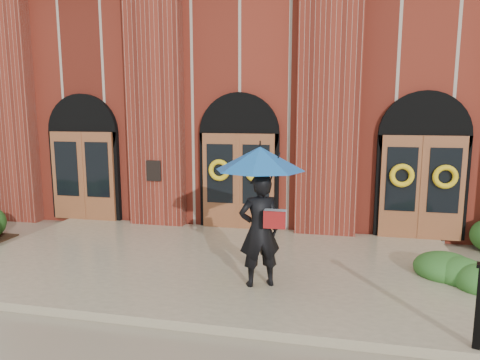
# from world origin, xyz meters

# --- Properties ---
(ground) EXTENTS (90.00, 90.00, 0.00)m
(ground) POSITION_xyz_m (0.00, 0.00, 0.00)
(ground) COLOR gray
(ground) RESTS_ON ground
(landing) EXTENTS (10.00, 5.30, 0.15)m
(landing) POSITION_xyz_m (0.00, 0.15, 0.07)
(landing) COLOR tan
(landing) RESTS_ON ground
(church_building) EXTENTS (16.20, 12.53, 7.00)m
(church_building) POSITION_xyz_m (0.00, 8.78, 3.50)
(church_building) COLOR maroon
(church_building) RESTS_ON ground
(man_with_umbrella) EXTENTS (2.05, 2.05, 2.47)m
(man_with_umbrella) POSITION_xyz_m (1.19, -0.92, 1.88)
(man_with_umbrella) COLOR black
(man_with_umbrella) RESTS_ON landing
(metal_post) EXTENTS (0.19, 0.19, 1.14)m
(metal_post) POSITION_xyz_m (4.30, -2.35, 0.75)
(metal_post) COLOR black
(metal_post) RESTS_ON landing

